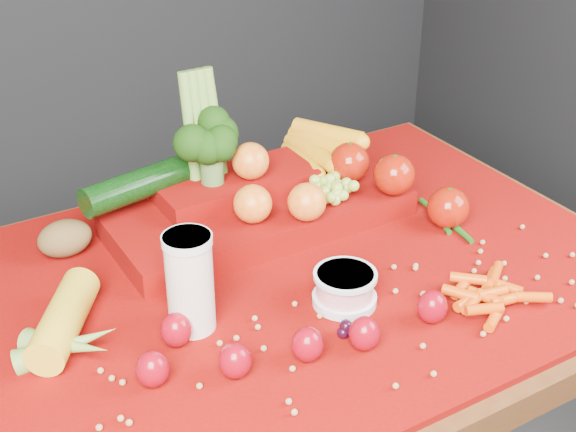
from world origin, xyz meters
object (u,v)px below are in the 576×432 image
table (294,322)px  produce_mound (267,192)px  milk_glass (190,279)px  yogurt_bowl (345,287)px

table → produce_mound: size_ratio=1.82×
table → milk_glass: (-0.20, -0.05, 0.19)m
milk_glass → produce_mound: 0.32m
produce_mound → yogurt_bowl: bearing=-94.6°
table → milk_glass: size_ratio=7.21×
table → produce_mound: produce_mound is taller
table → produce_mound: bearing=76.1°
produce_mound → milk_glass: bearing=-139.0°
table → yogurt_bowl: yogurt_bowl is taller
milk_glass → yogurt_bowl: 0.24m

